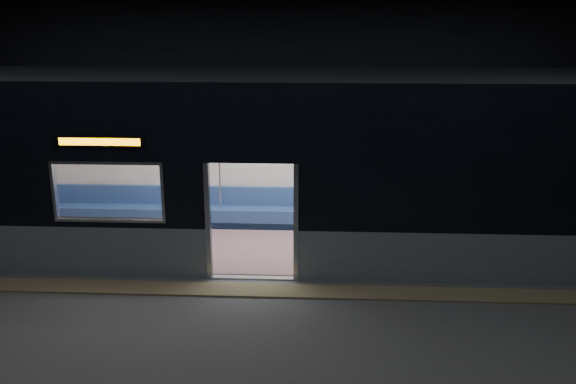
{
  "coord_description": "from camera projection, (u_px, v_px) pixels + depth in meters",
  "views": [
    {
      "loc": [
        1.09,
        -8.55,
        4.38
      ],
      "look_at": [
        0.54,
        2.3,
        1.19
      ],
      "focal_mm": 38.0,
      "sensor_mm": 36.0,
      "label": 1
    }
  ],
  "objects": [
    {
      "name": "passenger",
      "position": [
        365.0,
        194.0,
        12.55
      ],
      "size": [
        0.41,
        0.71,
        1.41
      ],
      "rotation": [
        0.0,
        0.0,
        -0.04
      ],
      "color": "black",
      "rests_on": "metro_car"
    },
    {
      "name": "metro_car",
      "position": [
        260.0,
        155.0,
        11.4
      ],
      "size": [
        18.0,
        3.04,
        3.35
      ],
      "color": "gray",
      "rests_on": "station_floor"
    },
    {
      "name": "station_floor",
      "position": [
        246.0,
        307.0,
        9.49
      ],
      "size": [
        24.0,
        14.0,
        0.01
      ],
      "primitive_type": "cube",
      "color": "#47494C",
      "rests_on": "ground"
    },
    {
      "name": "tactile_strip",
      "position": [
        250.0,
        290.0,
        10.01
      ],
      "size": [
        22.8,
        0.5,
        0.03
      ],
      "primitive_type": "cube",
      "color": "#8C7F59",
      "rests_on": "station_floor"
    },
    {
      "name": "handbag",
      "position": [
        363.0,
        203.0,
        12.37
      ],
      "size": [
        0.37,
        0.34,
        0.15
      ],
      "primitive_type": "cube",
      "rotation": [
        0.0,
        0.0,
        -0.4
      ],
      "color": "black",
      "rests_on": "passenger"
    },
    {
      "name": "transit_map",
      "position": [
        508.0,
        162.0,
        12.53
      ],
      "size": [
        0.94,
        0.03,
        0.61
      ],
      "primitive_type": "cube",
      "color": "white",
      "rests_on": "metro_car"
    },
    {
      "name": "station_envelope",
      "position": [
        241.0,
        67.0,
        8.45
      ],
      "size": [
        24.0,
        14.0,
        5.0
      ],
      "color": "black",
      "rests_on": "station_floor"
    }
  ]
}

